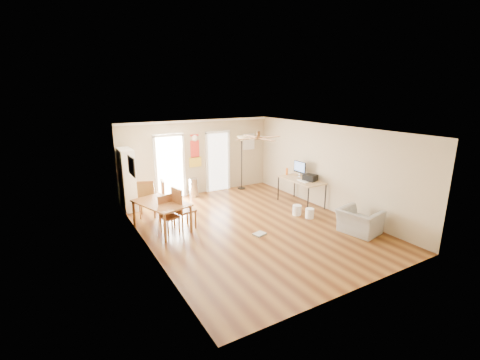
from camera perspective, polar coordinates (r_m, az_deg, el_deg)
floor at (r=9.05m, az=1.93°, el=-7.91°), size 7.00×7.00×0.00m
ceiling at (r=8.38m, az=2.09°, el=8.68°), size 5.50×7.00×0.00m
wall_back at (r=11.66m, az=-7.22°, el=3.91°), size 5.50×0.04×2.60m
wall_front at (r=6.11m, az=19.92°, el=-7.29°), size 5.50×0.04×2.60m
wall_left at (r=7.58m, az=-15.89°, el=-2.65°), size 0.04×7.00×2.60m
wall_right at (r=10.32m, az=15.05°, el=2.06°), size 0.04×7.00×2.60m
crown_molding at (r=8.39m, az=2.09°, el=8.41°), size 5.50×7.00×0.08m
kitchen_doorway at (r=11.34m, az=-12.03°, el=2.09°), size 0.90×0.10×2.10m
bathroom_doorway at (r=12.00m, az=-3.86°, el=3.10°), size 0.80×0.10×2.10m
wall_decal at (r=11.55m, az=-7.79°, el=5.05°), size 0.46×0.03×1.10m
ac_grille at (r=12.50m, az=1.50°, el=6.64°), size 0.50×0.04×0.60m
framed_poster at (r=8.81m, az=-18.26°, el=2.30°), size 0.04×0.66×0.48m
ceiling_fan at (r=8.15m, az=3.21°, el=7.28°), size 1.24×1.24×0.20m
bookshelf at (r=10.58m, az=-18.88°, el=0.08°), size 0.61×0.92×1.89m
dining_table at (r=8.91m, az=-13.33°, el=-6.07°), size 1.32×1.72×0.76m
dining_chair_right_a at (r=9.86m, az=-11.95°, el=-3.02°), size 0.50×0.50×1.05m
dining_chair_right_b at (r=8.82m, az=-9.58°, el=-4.80°), size 0.55×0.55×1.13m
dining_chair_near at (r=8.67m, az=-12.07°, el=-5.90°), size 0.48×0.48×0.96m
dining_chair_far at (r=9.90m, az=-15.75°, el=-3.02°), size 0.58×0.58×1.11m
trash_can at (r=11.46m, az=-8.03°, el=-1.33°), size 0.39×0.39×0.65m
torchiere_lamp at (r=12.16m, az=0.28°, el=2.98°), size 0.37×0.37×1.97m
computer_desk at (r=10.74m, az=10.46°, el=-2.05°), size 0.77×1.55×0.83m
imac at (r=10.88m, az=10.27°, el=1.84°), size 0.23×0.55×0.51m
keyboard at (r=10.42m, az=10.76°, el=-0.18°), size 0.17×0.45×0.02m
printer at (r=10.51m, az=12.04°, el=0.40°), size 0.43×0.46×0.20m
orange_bottle at (r=11.14m, az=8.09°, el=1.49°), size 0.09×0.09×0.23m
wastebasket_a at (r=9.73m, az=11.93°, el=-5.65°), size 0.29×0.29×0.29m
wastebasket_b at (r=9.90m, az=9.81°, el=-5.14°), size 0.28×0.28×0.30m
floor_cloth at (r=8.51m, az=3.39°, el=-9.31°), size 0.35×0.30×0.04m
armchair at (r=9.04m, az=19.90°, el=-6.74°), size 1.01×1.11×0.63m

